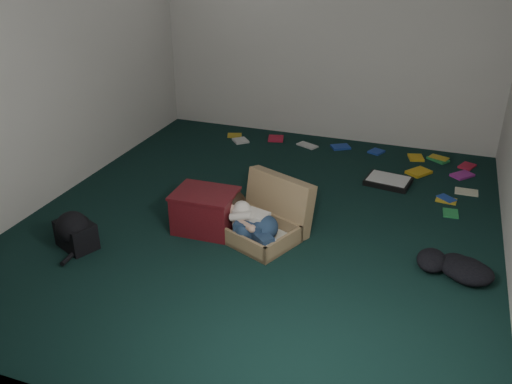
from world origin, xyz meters
The scene contains 11 objects.
floor centered at (0.00, 0.00, 0.00)m, with size 4.50×4.50×0.00m, color black.
wall_back centered at (0.00, 2.25, 1.30)m, with size 4.50×4.50×0.00m, color silver.
wall_front centered at (0.00, -2.25, 1.30)m, with size 4.50×4.50×0.00m, color silver.
wall_left centered at (-2.00, 0.00, 1.30)m, with size 4.50×4.50×0.00m, color silver.
suitcase centered at (0.10, -0.20, 0.14)m, with size 0.84×0.84×0.48m.
person centered at (0.00, -0.33, 0.18)m, with size 0.63×0.53×0.30m.
maroon_bin centered at (-0.40, -0.31, 0.18)m, with size 0.53×0.42×0.35m.
backpack centered at (-1.26, -0.92, 0.12)m, with size 0.40×0.32×0.24m, color black, non-canonical shape.
clothing_pile centered at (1.60, -0.26, 0.07)m, with size 0.43×0.35×0.14m, color black, non-canonical shape.
paper_tray centered at (0.95, 1.15, 0.03)m, with size 0.48×0.38×0.06m.
book_scatter centered at (0.74, 1.65, 0.01)m, with size 2.93×1.49×0.02m.
Camera 1 is at (1.38, -3.96, 2.35)m, focal length 38.00 mm.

